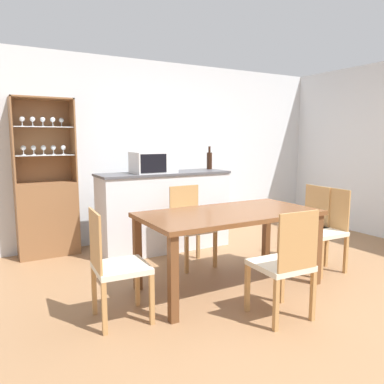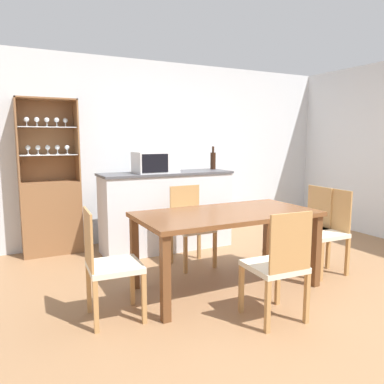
{
  "view_description": "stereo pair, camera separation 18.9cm",
  "coord_description": "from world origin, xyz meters",
  "px_view_note": "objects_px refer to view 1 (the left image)",
  "views": [
    {
      "loc": [
        -2.56,
        -2.44,
        1.45
      ],
      "look_at": [
        -0.48,
        1.21,
        0.86
      ],
      "focal_mm": 35.0,
      "sensor_mm": 36.0,
      "label": 1
    },
    {
      "loc": [
        -2.39,
        -2.53,
        1.45
      ],
      "look_at": [
        -0.48,
        1.21,
        0.86
      ],
      "focal_mm": 35.0,
      "sensor_mm": 36.0,
      "label": 2
    }
  ],
  "objects_px": {
    "dining_chair_side_left_near": "(115,266)",
    "wine_bottle": "(209,160)",
    "dining_table": "(229,220)",
    "dining_chair_head_near": "(284,264)",
    "dining_chair_side_right_near": "(324,230)",
    "dining_chair_head_far": "(191,226)",
    "microwave": "(153,162)",
    "dining_chair_side_right_far": "(306,225)",
    "display_cabinet": "(47,207)"
  },
  "relations": [
    {
      "from": "dining_chair_side_left_near",
      "to": "wine_bottle",
      "type": "xyz_separation_m",
      "value": [
        1.97,
        1.73,
        0.7
      ]
    },
    {
      "from": "dining_table",
      "to": "dining_chair_head_near",
      "type": "xyz_separation_m",
      "value": [
        -0.0,
        -0.76,
        -0.21
      ]
    },
    {
      "from": "dining_chair_side_right_near",
      "to": "dining_chair_head_near",
      "type": "xyz_separation_m",
      "value": [
        -1.19,
        -0.63,
        0.0
      ]
    },
    {
      "from": "dining_chair_side_right_near",
      "to": "wine_bottle",
      "type": "height_order",
      "value": "wine_bottle"
    },
    {
      "from": "wine_bottle",
      "to": "dining_chair_head_far",
      "type": "bearing_deg",
      "value": -133.05
    },
    {
      "from": "dining_chair_side_left_near",
      "to": "dining_chair_head_near",
      "type": "bearing_deg",
      "value": 65.65
    },
    {
      "from": "wine_bottle",
      "to": "microwave",
      "type": "bearing_deg",
      "value": -171.41
    },
    {
      "from": "dining_chair_side_right_near",
      "to": "dining_chair_side_right_far",
      "type": "distance_m",
      "value": 0.26
    },
    {
      "from": "dining_table",
      "to": "microwave",
      "type": "height_order",
      "value": "microwave"
    },
    {
      "from": "dining_table",
      "to": "microwave",
      "type": "xyz_separation_m",
      "value": [
        -0.15,
        1.46,
        0.49
      ]
    },
    {
      "from": "dining_table",
      "to": "dining_chair_head_near",
      "type": "distance_m",
      "value": 0.79
    },
    {
      "from": "dining_chair_head_near",
      "to": "dining_chair_side_right_far",
      "type": "distance_m",
      "value": 1.49
    },
    {
      "from": "display_cabinet",
      "to": "dining_chair_side_right_far",
      "type": "relative_size",
      "value": 2.13
    },
    {
      "from": "display_cabinet",
      "to": "wine_bottle",
      "type": "distance_m",
      "value": 2.25
    },
    {
      "from": "display_cabinet",
      "to": "dining_table",
      "type": "xyz_separation_m",
      "value": [
        1.37,
        -1.97,
        0.06
      ]
    },
    {
      "from": "microwave",
      "to": "dining_chair_head_far",
      "type": "bearing_deg",
      "value": -77.75
    },
    {
      "from": "dining_chair_head_near",
      "to": "dining_chair_side_right_far",
      "type": "height_order",
      "value": "same"
    },
    {
      "from": "dining_chair_side_left_near",
      "to": "dining_chair_head_near",
      "type": "xyz_separation_m",
      "value": [
        1.19,
        -0.64,
        0.0
      ]
    },
    {
      "from": "dining_chair_head_near",
      "to": "wine_bottle",
      "type": "distance_m",
      "value": 2.59
    },
    {
      "from": "dining_chair_side_left_near",
      "to": "dining_chair_side_right_far",
      "type": "xyz_separation_m",
      "value": [
        2.38,
        0.26,
        0.0
      ]
    },
    {
      "from": "display_cabinet",
      "to": "microwave",
      "type": "relative_size",
      "value": 3.67
    },
    {
      "from": "dining_chair_head_near",
      "to": "dining_chair_head_far",
      "type": "bearing_deg",
      "value": 92.84
    },
    {
      "from": "dining_chair_head_far",
      "to": "microwave",
      "type": "xyz_separation_m",
      "value": [
        -0.15,
        0.7,
        0.7
      ]
    },
    {
      "from": "dining_chair_head_near",
      "to": "dining_table",
      "type": "bearing_deg",
      "value": 92.73
    },
    {
      "from": "display_cabinet",
      "to": "microwave",
      "type": "distance_m",
      "value": 1.44
    },
    {
      "from": "dining_chair_side_left_near",
      "to": "dining_chair_side_right_near",
      "type": "height_order",
      "value": "same"
    },
    {
      "from": "dining_chair_head_near",
      "to": "microwave",
      "type": "distance_m",
      "value": 2.34
    },
    {
      "from": "dining_table",
      "to": "dining_chair_side_right_near",
      "type": "xyz_separation_m",
      "value": [
        1.19,
        -0.13,
        -0.21
      ]
    },
    {
      "from": "dining_chair_head_near",
      "to": "microwave",
      "type": "relative_size",
      "value": 1.72
    },
    {
      "from": "dining_chair_side_right_far",
      "to": "wine_bottle",
      "type": "distance_m",
      "value": 1.68
    },
    {
      "from": "dining_chair_head_far",
      "to": "dining_chair_head_near",
      "type": "height_order",
      "value": "same"
    },
    {
      "from": "dining_chair_side_left_near",
      "to": "dining_chair_side_right_near",
      "type": "relative_size",
      "value": 1.0
    },
    {
      "from": "dining_chair_side_right_far",
      "to": "dining_chair_head_far",
      "type": "bearing_deg",
      "value": 66.22
    },
    {
      "from": "display_cabinet",
      "to": "dining_chair_head_near",
      "type": "relative_size",
      "value": 2.13
    },
    {
      "from": "display_cabinet",
      "to": "dining_chair_head_far",
      "type": "distance_m",
      "value": 1.84
    },
    {
      "from": "dining_chair_side_right_near",
      "to": "dining_chair_head_near",
      "type": "relative_size",
      "value": 1.0
    },
    {
      "from": "dining_table",
      "to": "dining_chair_head_far",
      "type": "xyz_separation_m",
      "value": [
        -0.0,
        0.76,
        -0.21
      ]
    },
    {
      "from": "dining_chair_side_right_near",
      "to": "dining_chair_head_near",
      "type": "bearing_deg",
      "value": 119.28
    },
    {
      "from": "dining_chair_side_right_far",
      "to": "microwave",
      "type": "bearing_deg",
      "value": 49.55
    },
    {
      "from": "dining_chair_side_left_near",
      "to": "dining_chair_side_right_near",
      "type": "bearing_deg",
      "value": 93.71
    },
    {
      "from": "dining_table",
      "to": "wine_bottle",
      "type": "xyz_separation_m",
      "value": [
        0.78,
        1.6,
        0.48
      ]
    },
    {
      "from": "dining_chair_side_right_near",
      "to": "display_cabinet",
      "type": "bearing_deg",
      "value": 51.97
    },
    {
      "from": "dining_chair_side_left_near",
      "to": "dining_chair_side_right_far",
      "type": "relative_size",
      "value": 1.0
    },
    {
      "from": "microwave",
      "to": "dining_chair_side_left_near",
      "type": "bearing_deg",
      "value": -123.15
    },
    {
      "from": "dining_chair_side_right_far",
      "to": "dining_chair_side_left_near",
      "type": "bearing_deg",
      "value": 100.53
    },
    {
      "from": "dining_chair_side_right_near",
      "to": "dining_chair_head_far",
      "type": "distance_m",
      "value": 1.49
    },
    {
      "from": "dining_chair_side_left_near",
      "to": "dining_chair_side_right_far",
      "type": "bearing_deg",
      "value": 100.0
    },
    {
      "from": "display_cabinet",
      "to": "dining_chair_head_far",
      "type": "bearing_deg",
      "value": -41.34
    },
    {
      "from": "dining_chair_head_far",
      "to": "dining_chair_side_left_near",
      "type": "bearing_deg",
      "value": 36.25
    },
    {
      "from": "dining_chair_side_left_near",
      "to": "dining_chair_head_far",
      "type": "xyz_separation_m",
      "value": [
        1.19,
        0.89,
        0.0
      ]
    }
  ]
}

